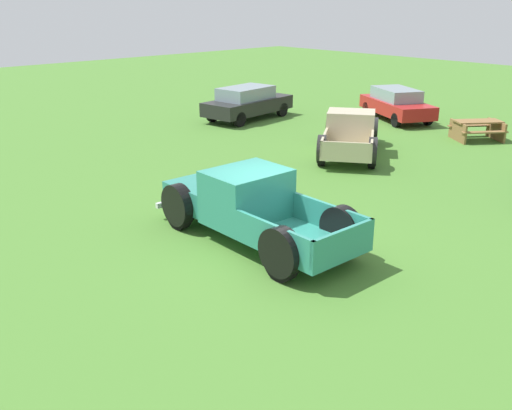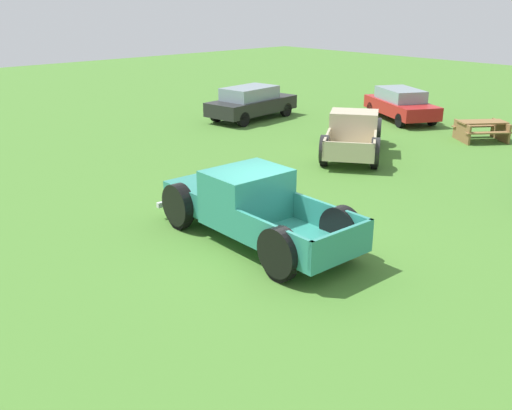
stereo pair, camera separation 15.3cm
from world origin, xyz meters
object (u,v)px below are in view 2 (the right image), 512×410
(pickup_truck_foreground, at_px, (245,205))
(sedan_distant_b, at_px, (251,102))
(sedan_distant_a, at_px, (401,104))
(pickup_truck_behind_left, at_px, (353,133))
(picnic_table, at_px, (482,128))

(pickup_truck_foreground, bearing_deg, sedan_distant_b, 137.88)
(pickup_truck_foreground, height_order, sedan_distant_a, pickup_truck_foreground)
(pickup_truck_foreground, bearing_deg, pickup_truck_behind_left, 112.26)
(picnic_table, bearing_deg, sedan_distant_b, -156.97)
(pickup_truck_behind_left, bearing_deg, picnic_table, 66.60)
(pickup_truck_behind_left, relative_size, sedan_distant_b, 1.08)
(sedan_distant_a, bearing_deg, picnic_table, -13.17)
(sedan_distant_a, xyz_separation_m, picnic_table, (4.51, -1.06, -0.25))
(pickup_truck_foreground, relative_size, sedan_distant_a, 1.19)
(pickup_truck_foreground, distance_m, sedan_distant_b, 13.86)
(pickup_truck_behind_left, height_order, sedan_distant_a, pickup_truck_behind_left)
(sedan_distant_b, bearing_deg, sedan_distant_a, 46.54)
(pickup_truck_foreground, relative_size, picnic_table, 2.34)
(picnic_table, bearing_deg, pickup_truck_foreground, -85.44)
(sedan_distant_a, bearing_deg, pickup_truck_foreground, -68.70)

